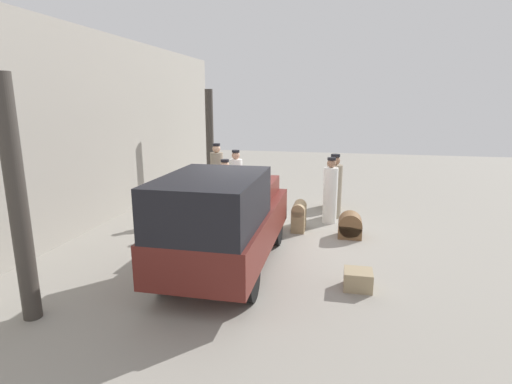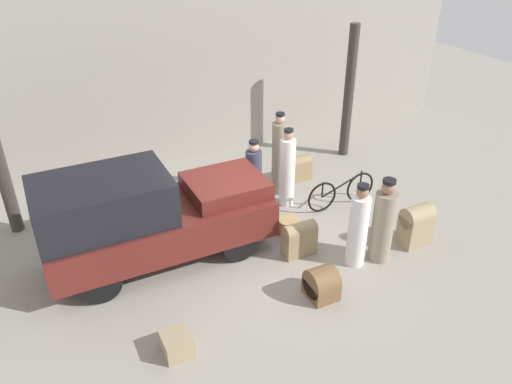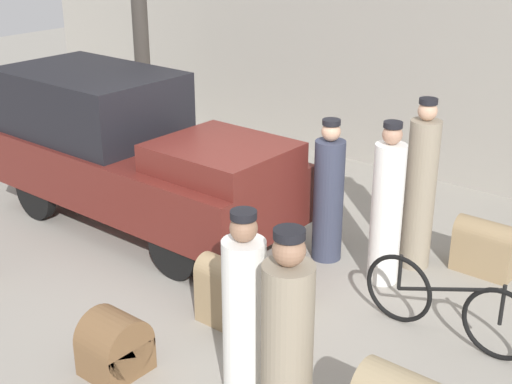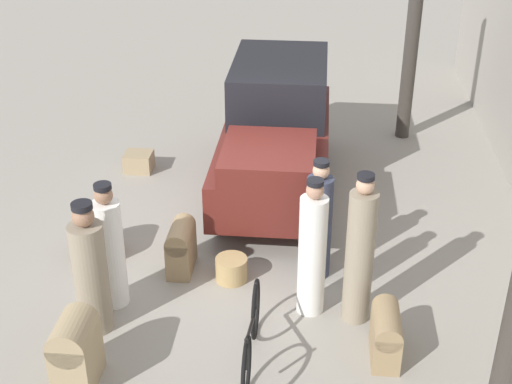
{
  "view_description": "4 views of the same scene",
  "coord_description": "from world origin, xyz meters",
  "px_view_note": "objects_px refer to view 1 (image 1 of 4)",
  "views": [
    {
      "loc": [
        -8.19,
        -1.58,
        2.92
      ],
      "look_at": [
        0.2,
        0.2,
        0.95
      ],
      "focal_mm": 28.0,
      "sensor_mm": 36.0,
      "label": 1
    },
    {
      "loc": [
        -3.4,
        -6.99,
        5.57
      ],
      "look_at": [
        0.2,
        0.2,
        0.95
      ],
      "focal_mm": 35.0,
      "sensor_mm": 36.0,
      "label": 2
    },
    {
      "loc": [
        4.45,
        -5.01,
        3.67
      ],
      "look_at": [
        0.2,
        0.2,
        0.95
      ],
      "focal_mm": 50.0,
      "sensor_mm": 36.0,
      "label": 3
    },
    {
      "loc": [
        8.11,
        0.95,
        5.24
      ],
      "look_at": [
        0.2,
        0.2,
        0.95
      ],
      "focal_mm": 50.0,
      "sensor_mm": 36.0,
      "label": 4
    }
  ],
  "objects_px": {
    "truck": "(225,217)",
    "porter_carrying_trunk": "(236,187)",
    "porter_standing_middle": "(225,196)",
    "trunk_large_brown": "(350,226)",
    "conductor_in_dark_uniform": "(334,189)",
    "trunk_umber_medium": "(358,280)",
    "bicycle": "(266,196)",
    "suitcase_small_leather": "(299,215)",
    "trunk_wicker_pale": "(215,197)",
    "wicker_basket": "(272,220)",
    "porter_lifting_near_truck": "(217,182)",
    "trunk_barrel_dark": "(331,193)",
    "porter_with_bicycle": "(330,193)"
  },
  "relations": [
    {
      "from": "truck",
      "to": "porter_carrying_trunk",
      "type": "distance_m",
      "value": 3.22
    },
    {
      "from": "porter_standing_middle",
      "to": "porter_carrying_trunk",
      "type": "bearing_deg",
      "value": -4.72
    },
    {
      "from": "trunk_large_brown",
      "to": "conductor_in_dark_uniform",
      "type": "bearing_deg",
      "value": 14.74
    },
    {
      "from": "conductor_in_dark_uniform",
      "to": "trunk_umber_medium",
      "type": "height_order",
      "value": "conductor_in_dark_uniform"
    },
    {
      "from": "bicycle",
      "to": "suitcase_small_leather",
      "type": "bearing_deg",
      "value": -147.4
    },
    {
      "from": "trunk_umber_medium",
      "to": "trunk_wicker_pale",
      "type": "bearing_deg",
      "value": 41.6
    },
    {
      "from": "truck",
      "to": "wicker_basket",
      "type": "relative_size",
      "value": 9.78
    },
    {
      "from": "porter_standing_middle",
      "to": "trunk_wicker_pale",
      "type": "relative_size",
      "value": 2.51
    },
    {
      "from": "porter_lifting_near_truck",
      "to": "trunk_umber_medium",
      "type": "xyz_separation_m",
      "value": [
        -3.53,
        -3.42,
        -0.72
      ]
    },
    {
      "from": "trunk_umber_medium",
      "to": "trunk_barrel_dark",
      "type": "bearing_deg",
      "value": 6.49
    },
    {
      "from": "porter_standing_middle",
      "to": "trunk_large_brown",
      "type": "xyz_separation_m",
      "value": [
        -0.19,
        -2.87,
        -0.5
      ]
    },
    {
      "from": "porter_with_bicycle",
      "to": "trunk_wicker_pale",
      "type": "relative_size",
      "value": 2.51
    },
    {
      "from": "bicycle",
      "to": "wicker_basket",
      "type": "xyz_separation_m",
      "value": [
        -1.5,
        -0.4,
        -0.19
      ]
    },
    {
      "from": "porter_lifting_near_truck",
      "to": "trunk_large_brown",
      "type": "xyz_separation_m",
      "value": [
        -1.04,
        -3.34,
        -0.63
      ]
    },
    {
      "from": "porter_with_bicycle",
      "to": "trunk_umber_medium",
      "type": "xyz_separation_m",
      "value": [
        -3.51,
        -0.56,
        -0.58
      ]
    },
    {
      "from": "truck",
      "to": "porter_with_bicycle",
      "type": "bearing_deg",
      "value": -27.84
    },
    {
      "from": "suitcase_small_leather",
      "to": "trunk_barrel_dark",
      "type": "distance_m",
      "value": 2.23
    },
    {
      "from": "bicycle",
      "to": "porter_standing_middle",
      "type": "relative_size",
      "value": 1.03
    },
    {
      "from": "porter_with_bicycle",
      "to": "porter_carrying_trunk",
      "type": "bearing_deg",
      "value": 91.92
    },
    {
      "from": "suitcase_small_leather",
      "to": "wicker_basket",
      "type": "bearing_deg",
      "value": 76.21
    },
    {
      "from": "wicker_basket",
      "to": "trunk_umber_medium",
      "type": "relative_size",
      "value": 0.91
    },
    {
      "from": "porter_lifting_near_truck",
      "to": "trunk_barrel_dark",
      "type": "height_order",
      "value": "porter_lifting_near_truck"
    },
    {
      "from": "wicker_basket",
      "to": "porter_with_bicycle",
      "type": "distance_m",
      "value": 1.57
    },
    {
      "from": "porter_standing_middle",
      "to": "porter_lifting_near_truck",
      "type": "height_order",
      "value": "porter_lifting_near_truck"
    },
    {
      "from": "suitcase_small_leather",
      "to": "trunk_large_brown",
      "type": "bearing_deg",
      "value": -102.84
    },
    {
      "from": "suitcase_small_leather",
      "to": "trunk_barrel_dark",
      "type": "height_order",
      "value": "trunk_barrel_dark"
    },
    {
      "from": "porter_standing_middle",
      "to": "porter_with_bicycle",
      "type": "distance_m",
      "value": 2.53
    },
    {
      "from": "porter_with_bicycle",
      "to": "trunk_large_brown",
      "type": "height_order",
      "value": "porter_with_bicycle"
    },
    {
      "from": "conductor_in_dark_uniform",
      "to": "trunk_large_brown",
      "type": "relative_size",
      "value": 2.95
    },
    {
      "from": "porter_with_bicycle",
      "to": "porter_standing_middle",
      "type": "bearing_deg",
      "value": 108.98
    },
    {
      "from": "conductor_in_dark_uniform",
      "to": "trunk_umber_medium",
      "type": "distance_m",
      "value": 4.06
    },
    {
      "from": "trunk_umber_medium",
      "to": "wicker_basket",
      "type": "bearing_deg",
      "value": 33.01
    },
    {
      "from": "truck",
      "to": "trunk_barrel_dark",
      "type": "height_order",
      "value": "truck"
    },
    {
      "from": "bicycle",
      "to": "trunk_umber_medium",
      "type": "relative_size",
      "value": 3.73
    },
    {
      "from": "trunk_wicker_pale",
      "to": "trunk_large_brown",
      "type": "height_order",
      "value": "trunk_wicker_pale"
    },
    {
      "from": "conductor_in_dark_uniform",
      "to": "porter_with_bicycle",
      "type": "xyz_separation_m",
      "value": [
        -0.48,
        0.08,
        -0.0
      ]
    },
    {
      "from": "bicycle",
      "to": "trunk_umber_medium",
      "type": "height_order",
      "value": "bicycle"
    },
    {
      "from": "wicker_basket",
      "to": "trunk_large_brown",
      "type": "xyz_separation_m",
      "value": [
        -0.42,
        -1.81,
        0.09
      ]
    },
    {
      "from": "conductor_in_dark_uniform",
      "to": "porter_lifting_near_truck",
      "type": "distance_m",
      "value": 2.98
    },
    {
      "from": "porter_lifting_near_truck",
      "to": "trunk_barrel_dark",
      "type": "bearing_deg",
      "value": -64.87
    },
    {
      "from": "trunk_umber_medium",
      "to": "trunk_large_brown",
      "type": "relative_size",
      "value": 0.8
    },
    {
      "from": "bicycle",
      "to": "porter_lifting_near_truck",
      "type": "distance_m",
      "value": 1.53
    },
    {
      "from": "suitcase_small_leather",
      "to": "trunk_umber_medium",
      "type": "xyz_separation_m",
      "value": [
        -2.75,
        -1.23,
        -0.2
      ]
    },
    {
      "from": "porter_carrying_trunk",
      "to": "conductor_in_dark_uniform",
      "type": "bearing_deg",
      "value": -77.04
    },
    {
      "from": "porter_with_bicycle",
      "to": "truck",
      "type": "bearing_deg",
      "value": 152.16
    },
    {
      "from": "wicker_basket",
      "to": "porter_standing_middle",
      "type": "relative_size",
      "value": 0.25
    },
    {
      "from": "porter_carrying_trunk",
      "to": "trunk_wicker_pale",
      "type": "bearing_deg",
      "value": 47.5
    },
    {
      "from": "suitcase_small_leather",
      "to": "porter_carrying_trunk",
      "type": "bearing_deg",
      "value": 67.78
    },
    {
      "from": "wicker_basket",
      "to": "porter_lifting_near_truck",
      "type": "distance_m",
      "value": 1.79
    },
    {
      "from": "trunk_barrel_dark",
      "to": "porter_carrying_trunk",
      "type": "bearing_deg",
      "value": 121.61
    }
  ]
}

